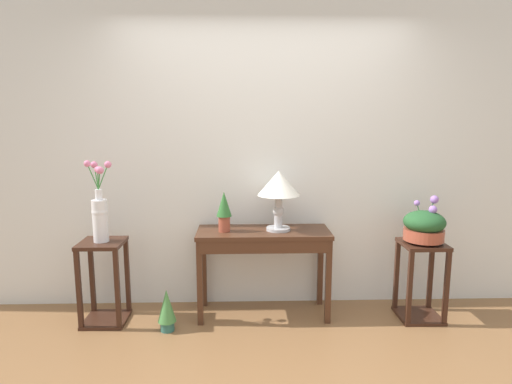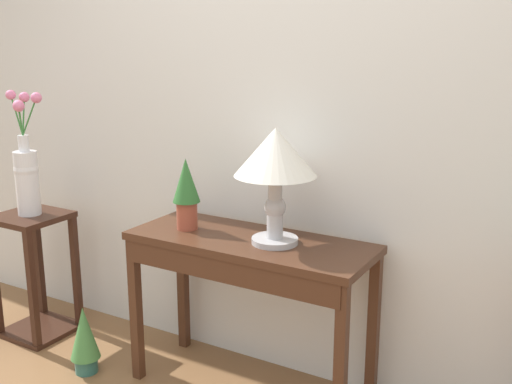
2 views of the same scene
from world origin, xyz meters
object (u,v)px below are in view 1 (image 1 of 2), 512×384
pedestal_stand_left (104,282)px  flower_vase_tall_left (100,212)px  table_lamp (279,187)px  planter_bowl_wide_right (424,226)px  potted_plant_floor (167,309)px  potted_plant_on_console (224,209)px  console_table (263,244)px  pedestal_stand_right (420,281)px

pedestal_stand_left → flower_vase_tall_left: 0.58m
pedestal_stand_left → table_lamp: bearing=4.0°
planter_bowl_wide_right → potted_plant_floor: (-2.07, -0.17, -0.61)m
potted_plant_floor → potted_plant_on_console: bearing=29.6°
pedestal_stand_left → potted_plant_floor: (0.53, -0.18, -0.16)m
console_table → pedestal_stand_right: 1.34m
console_table → planter_bowl_wide_right: 1.32m
console_table → pedestal_stand_left: bearing=-176.7°
table_lamp → pedestal_stand_right: size_ratio=0.76×
flower_vase_tall_left → pedestal_stand_left: bearing=-103.4°
potted_plant_on_console → potted_plant_floor: 0.90m
pedestal_stand_right → potted_plant_floor: 2.08m
console_table → pedestal_stand_left: console_table is taller
console_table → pedestal_stand_right: size_ratio=1.67×
planter_bowl_wide_right → potted_plant_floor: bearing=-175.4°
pedestal_stand_left → pedestal_stand_right: bearing=-0.2°
potted_plant_on_console → potted_plant_floor: bearing=-150.4°
flower_vase_tall_left → potted_plant_floor: flower_vase_tall_left is taller
flower_vase_tall_left → table_lamp: bearing=3.9°
pedestal_stand_right → table_lamp: bearing=174.7°
table_lamp → planter_bowl_wide_right: 1.22m
potted_plant_on_console → planter_bowl_wide_right: potted_plant_on_console is taller
potted_plant_on_console → planter_bowl_wide_right: (1.63, -0.09, -0.13)m
flower_vase_tall_left → planter_bowl_wide_right: size_ratio=1.69×
potted_plant_on_console → table_lamp: bearing=2.9°
flower_vase_tall_left → potted_plant_floor: bearing=-18.6°
pedestal_stand_left → potted_plant_floor: 0.58m
pedestal_stand_right → potted_plant_floor: bearing=-175.4°
potted_plant_on_console → pedestal_stand_right: 1.73m
table_lamp → potted_plant_on_console: 0.48m
pedestal_stand_left → console_table: bearing=3.3°
potted_plant_floor → console_table: bearing=18.2°
table_lamp → pedestal_stand_left: size_ratio=0.73×
pedestal_stand_left → potted_plant_floor: pedestal_stand_left is taller
planter_bowl_wide_right → flower_vase_tall_left: bearing=179.7°
table_lamp → pedestal_stand_right: table_lamp is taller
pedestal_stand_left → pedestal_stand_right: (2.61, -0.01, -0.01)m
potted_plant_floor → planter_bowl_wide_right: bearing=4.6°
pedestal_stand_left → potted_plant_floor: bearing=-18.5°
table_lamp → potted_plant_floor: bearing=-162.8°
console_table → pedestal_stand_left: size_ratio=1.60×
table_lamp → potted_plant_floor: 1.31m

